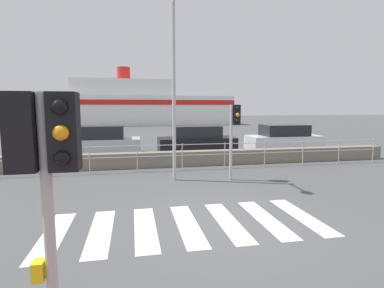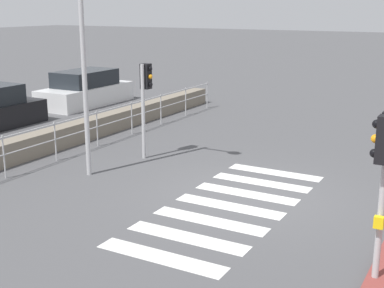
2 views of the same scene
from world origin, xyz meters
name	(u,v)px [view 1 (image 1 of 2)]	position (x,y,z in m)	size (l,w,h in m)	color
ground_plane	(224,222)	(0.00, 0.00, 0.00)	(160.00, 160.00, 0.00)	#4C4C4F
crosswalk	(187,224)	(-0.82, 0.00, 0.00)	(5.85, 2.40, 0.01)	silver
seawall	(179,159)	(0.00, 6.50, 0.31)	(19.79, 0.55, 0.63)	slate
harbor_fence	(182,152)	(0.00, 5.62, 0.71)	(17.85, 0.04, 1.08)	#B2B2B5
traffic_light_near	(45,160)	(-2.70, -3.32, 2.06)	(0.58, 0.41, 2.64)	#B2B2B5
traffic_light_far	(234,125)	(1.48, 3.65, 1.91)	(0.34, 0.32, 2.60)	#B2B2B5
streetlamp	(175,69)	(-0.54, 3.78, 3.76)	(0.32, 1.31, 6.04)	#B2B2B5
ferry_boat	(141,106)	(-0.60, 38.09, 2.69)	(24.60, 7.04, 8.11)	white
parked_car_silver	(99,142)	(-3.70, 10.50, 0.65)	(4.31, 1.70, 1.53)	#BCBCC1
parked_car_black	(197,141)	(1.65, 10.50, 0.62)	(4.36, 1.81, 1.46)	black
parked_car_white	(284,139)	(7.06, 10.50, 0.63)	(4.41, 1.83, 1.47)	silver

